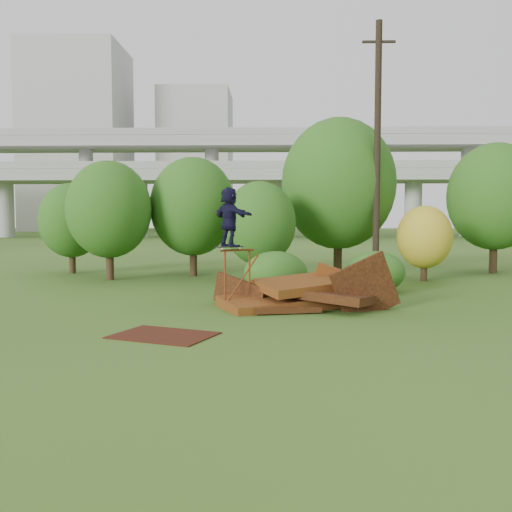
{
  "coord_description": "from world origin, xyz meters",
  "views": [
    {
      "loc": [
        -0.29,
        -15.2,
        2.8
      ],
      "look_at": [
        -0.8,
        2.0,
        1.6
      ],
      "focal_mm": 40.0,
      "sensor_mm": 36.0,
      "label": 1
    }
  ],
  "objects_px": {
    "skater": "(229,217)",
    "flat_plate": "(163,335)",
    "utility_pole": "(377,151)",
    "scrap_pile": "(300,295)"
  },
  "relations": [
    {
      "from": "flat_plate",
      "to": "skater",
      "type": "bearing_deg",
      "value": 72.23
    },
    {
      "from": "skater",
      "to": "scrap_pile",
      "type": "bearing_deg",
      "value": -124.14
    },
    {
      "from": "flat_plate",
      "to": "utility_pole",
      "type": "relative_size",
      "value": 0.2
    },
    {
      "from": "scrap_pile",
      "to": "utility_pole",
      "type": "relative_size",
      "value": 0.53
    },
    {
      "from": "scrap_pile",
      "to": "utility_pole",
      "type": "distance_m",
      "value": 9.71
    },
    {
      "from": "skater",
      "to": "flat_plate",
      "type": "height_order",
      "value": "skater"
    },
    {
      "from": "skater",
      "to": "flat_plate",
      "type": "relative_size",
      "value": 0.79
    },
    {
      "from": "skater",
      "to": "flat_plate",
      "type": "bearing_deg",
      "value": 121.54
    },
    {
      "from": "utility_pole",
      "to": "skater",
      "type": "bearing_deg",
      "value": -126.96
    },
    {
      "from": "skater",
      "to": "utility_pole",
      "type": "distance_m",
      "value": 9.96
    }
  ]
}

